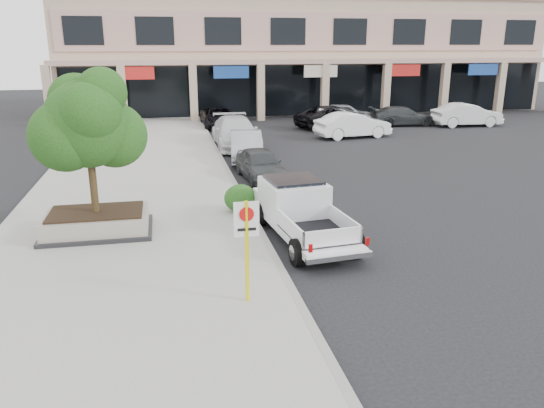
% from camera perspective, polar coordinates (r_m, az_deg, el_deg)
% --- Properties ---
extents(ground, '(120.00, 120.00, 0.00)m').
position_cam_1_polar(ground, '(14.51, 6.51, -6.05)').
color(ground, black).
rests_on(ground, ground).
extents(sidewalk, '(8.00, 52.00, 0.15)m').
position_cam_1_polar(sidewalk, '(19.52, -14.71, -0.19)').
color(sidewalk, gray).
rests_on(sidewalk, ground).
extents(curb, '(0.20, 52.00, 0.15)m').
position_cam_1_polar(curb, '(19.67, -3.16, 0.48)').
color(curb, gray).
rests_on(curb, ground).
extents(strip_mall, '(40.55, 12.43, 9.50)m').
position_cam_1_polar(strip_mall, '(48.19, 3.30, 15.86)').
color(strip_mall, tan).
rests_on(strip_mall, ground).
extents(planter, '(3.20, 2.20, 0.68)m').
position_cam_1_polar(planter, '(16.78, -18.29, -1.87)').
color(planter, black).
rests_on(planter, sidewalk).
extents(planter_tree, '(2.90, 2.55, 4.00)m').
position_cam_1_polar(planter_tree, '(16.26, -18.72, 8.18)').
color(planter_tree, '#2F2112').
rests_on(planter_tree, planter).
extents(no_parking_sign, '(0.55, 0.09, 2.30)m').
position_cam_1_polar(no_parking_sign, '(11.41, -2.73, -3.64)').
color(no_parking_sign, yellow).
rests_on(no_parking_sign, sidewalk).
extents(hedge, '(1.10, 0.99, 0.93)m').
position_cam_1_polar(hedge, '(17.92, -3.43, 0.64)').
color(hedge, '#1E4012').
rests_on(hedge, sidewalk).
extents(pickup_truck, '(2.49, 5.46, 1.67)m').
position_cam_1_polar(pickup_truck, '(15.66, 3.48, -0.97)').
color(pickup_truck, white).
rests_on(pickup_truck, ground).
extents(curb_car_a, '(1.91, 4.02, 1.33)m').
position_cam_1_polar(curb_car_a, '(22.79, -1.27, 4.33)').
color(curb_car_a, '#303335').
rests_on(curb_car_a, ground).
extents(curb_car_b, '(2.02, 4.51, 1.44)m').
position_cam_1_polar(curb_car_b, '(26.54, -2.78, 6.24)').
color(curb_car_b, '#9A9EA2').
rests_on(curb_car_b, ground).
extents(curb_car_c, '(2.33, 5.73, 1.66)m').
position_cam_1_polar(curb_car_c, '(30.06, -3.93, 7.70)').
color(curb_car_c, silver).
rests_on(curb_car_c, ground).
extents(curb_car_d, '(2.35, 4.96, 1.37)m').
position_cam_1_polar(curb_car_d, '(37.48, -5.72, 9.26)').
color(curb_car_d, black).
rests_on(curb_car_d, ground).
extents(lot_car_a, '(4.55, 3.29, 1.44)m').
position_cam_1_polar(lot_car_a, '(34.78, 9.35, 8.59)').
color(lot_car_a, '#93979A').
rests_on(lot_car_a, ground).
extents(lot_car_b, '(4.91, 2.37, 1.55)m').
position_cam_1_polar(lot_car_b, '(33.46, 8.69, 8.39)').
color(lot_car_b, white).
rests_on(lot_car_b, ground).
extents(lot_car_c, '(4.76, 2.18, 1.35)m').
position_cam_1_polar(lot_car_c, '(39.22, 13.84, 9.19)').
color(lot_car_c, '#2E3234').
rests_on(lot_car_c, ground).
extents(lot_car_d, '(5.99, 4.30, 1.51)m').
position_cam_1_polar(lot_car_d, '(37.30, 6.60, 9.31)').
color(lot_car_d, black).
rests_on(lot_car_d, ground).
extents(lot_car_e, '(4.52, 2.60, 1.45)m').
position_cam_1_polar(lot_car_e, '(39.49, 7.88, 9.64)').
color(lot_car_e, '#A1A3A9').
rests_on(lot_car_e, ground).
extents(lot_car_f, '(4.86, 1.78, 1.59)m').
position_cam_1_polar(lot_car_f, '(40.20, 20.21, 9.00)').
color(lot_car_f, silver).
rests_on(lot_car_f, ground).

